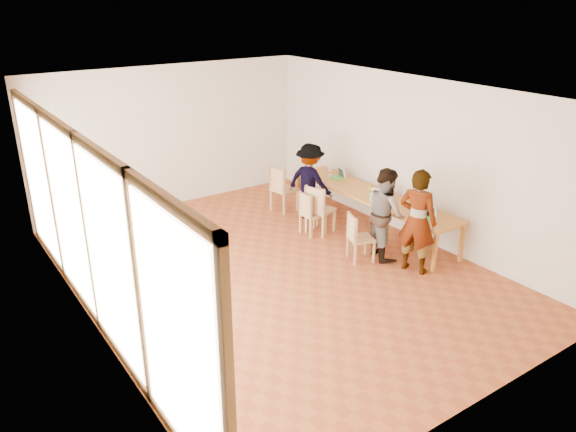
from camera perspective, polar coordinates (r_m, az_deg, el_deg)
name	(u,v)px	position (r m, az deg, el deg)	size (l,w,h in m)	color
ground	(276,271)	(9.47, -1.22, -5.65)	(8.00, 8.00, 0.00)	#A55227
wall_back	(171,137)	(12.29, -11.76, 7.89)	(6.00, 0.10, 3.00)	beige
wall_front	(488,290)	(6.22, 19.66, -7.10)	(6.00, 0.10, 3.00)	beige
wall_right	(409,157)	(10.75, 12.22, 5.86)	(0.10, 8.00, 3.00)	beige
window_wall	(86,229)	(7.76, -19.84, -1.26)	(0.10, 8.00, 3.00)	white
ceiling	(274,90)	(8.51, -1.39, 12.69)	(6.00, 8.00, 0.04)	white
communal_table	(371,196)	(10.94, 8.46, 2.01)	(0.80, 4.00, 0.75)	orange
side_table	(126,209)	(10.71, -16.16, 0.73)	(0.90, 0.90, 0.75)	orange
chair_near	(357,233)	(9.69, 6.98, -1.71)	(0.51, 0.51, 0.46)	tan
chair_mid	(318,205)	(10.68, 3.03, 1.13)	(0.57, 0.57, 0.52)	tan
chair_far	(309,209)	(10.66, 2.15, 0.68)	(0.40, 0.40, 0.45)	tan
chair_empty	(281,185)	(11.78, -0.74, 3.21)	(0.53, 0.53, 0.52)	tan
chair_spare	(112,247)	(9.60, -17.46, -2.99)	(0.53, 0.53, 0.44)	tan
person_near	(417,221)	(9.39, 13.00, -0.52)	(0.65, 0.43, 1.78)	gray
person_mid	(385,213)	(9.84, 9.85, 0.28)	(0.79, 0.61, 1.62)	gray
person_far	(310,182)	(11.40, 2.23, 3.51)	(1.02, 0.58, 1.57)	gray
laptop_near	(428,214)	(9.94, 14.06, 0.17)	(0.27, 0.30, 0.22)	green
laptop_mid	(377,196)	(10.65, 9.04, 1.99)	(0.28, 0.29, 0.20)	green
laptop_far	(339,175)	(11.78, 5.25, 4.17)	(0.27, 0.30, 0.23)	green
yellow_mug	(372,189)	(11.08, 8.49, 2.77)	(0.11, 0.11, 0.09)	gold
green_bottle	(391,188)	(10.88, 10.44, 2.82)	(0.07, 0.07, 0.28)	#146E3A
clear_glass	(330,170)	(12.18, 4.28, 4.72)	(0.07, 0.07, 0.09)	silver
condiment_cup	(330,176)	(11.82, 4.30, 4.10)	(0.08, 0.08, 0.06)	white
pink_phone	(326,183)	(11.40, 3.91, 3.32)	(0.05, 0.10, 0.01)	#C03F6B
black_pouch	(421,213)	(10.02, 13.37, 0.31)	(0.16, 0.26, 0.09)	black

